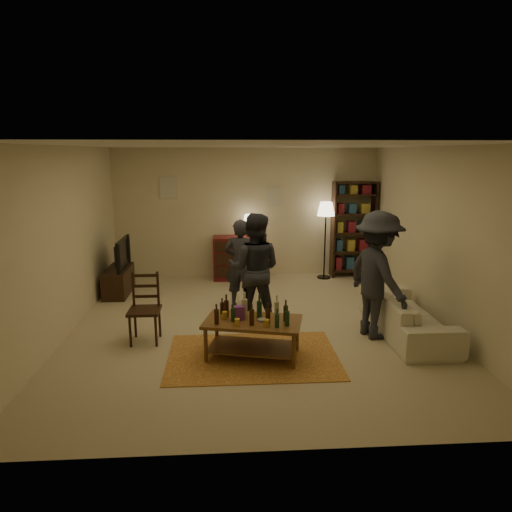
{
  "coord_description": "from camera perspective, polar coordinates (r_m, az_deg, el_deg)",
  "views": [
    {
      "loc": [
        -0.41,
        -6.56,
        2.61
      ],
      "look_at": [
        0.02,
        0.1,
        1.08
      ],
      "focal_mm": 32.0,
      "sensor_mm": 36.0,
      "label": 1
    }
  ],
  "objects": [
    {
      "name": "bookshelf",
      "position": [
        9.84,
        12.03,
        3.38
      ],
      "size": [
        0.9,
        0.34,
        2.02
      ],
      "color": "black",
      "rests_on": "ground"
    },
    {
      "name": "room_shell",
      "position": [
        9.58,
        -5.16,
        8.06
      ],
      "size": [
        6.0,
        6.0,
        6.0
      ],
      "color": "beige",
      "rests_on": "ground"
    },
    {
      "name": "floor",
      "position": [
        7.08,
        -0.11,
        -8.76
      ],
      "size": [
        6.0,
        6.0,
        0.0
      ],
      "primitive_type": "plane",
      "color": "#C6B793",
      "rests_on": "ground"
    },
    {
      "name": "tv_stand",
      "position": [
        8.89,
        -16.81,
        -2.18
      ],
      "size": [
        0.4,
        1.0,
        1.06
      ],
      "color": "black",
      "rests_on": "ground"
    },
    {
      "name": "coffee_table",
      "position": [
        5.93,
        -0.45,
        -8.63
      ],
      "size": [
        1.35,
        0.94,
        0.84
      ],
      "rotation": [
        0.0,
        0.0,
        -0.23
      ],
      "color": "brown",
      "rests_on": "ground"
    },
    {
      "name": "person_left",
      "position": [
        7.7,
        -1.94,
        -1.0
      ],
      "size": [
        0.63,
        0.49,
        1.53
      ],
      "primitive_type": "imported",
      "rotation": [
        0.0,
        0.0,
        2.9
      ],
      "color": "#27282F",
      "rests_on": "ground"
    },
    {
      "name": "person_by_sofa",
      "position": [
        6.66,
        14.94,
        -2.35
      ],
      "size": [
        1.0,
        1.33,
        1.82
      ],
      "primitive_type": "imported",
      "rotation": [
        0.0,
        0.0,
        1.87
      ],
      "color": "#27282F",
      "rests_on": "ground"
    },
    {
      "name": "dresser",
      "position": [
        9.52,
        -2.29,
        -0.08
      ],
      "size": [
        1.0,
        0.5,
        1.36
      ],
      "color": "maroon",
      "rests_on": "ground"
    },
    {
      "name": "sofa",
      "position": [
        7.08,
        18.3,
        -6.81
      ],
      "size": [
        0.81,
        2.08,
        0.61
      ],
      "primitive_type": "imported",
      "rotation": [
        0.0,
        0.0,
        1.57
      ],
      "color": "beige",
      "rests_on": "ground"
    },
    {
      "name": "rug",
      "position": [
        6.1,
        -0.4,
        -12.39
      ],
      "size": [
        2.2,
        1.5,
        0.01
      ],
      "primitive_type": "cube",
      "color": "#964220",
      "rests_on": "ground"
    },
    {
      "name": "floor_lamp",
      "position": [
        9.52,
        8.73,
        5.19
      ],
      "size": [
        0.36,
        0.36,
        1.61
      ],
      "color": "black",
      "rests_on": "ground"
    },
    {
      "name": "person_right",
      "position": [
        6.95,
        -0.22,
        -1.68
      ],
      "size": [
        0.96,
        0.82,
        1.73
      ],
      "primitive_type": "imported",
      "rotation": [
        0.0,
        0.0,
        2.92
      ],
      "color": "#24252B",
      "rests_on": "ground"
    },
    {
      "name": "dining_chair",
      "position": [
        6.59,
        -13.71,
        -5.98
      ],
      "size": [
        0.43,
        0.43,
        0.99
      ],
      "rotation": [
        0.0,
        0.0,
        -0.01
      ],
      "color": "black",
      "rests_on": "ground"
    }
  ]
}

